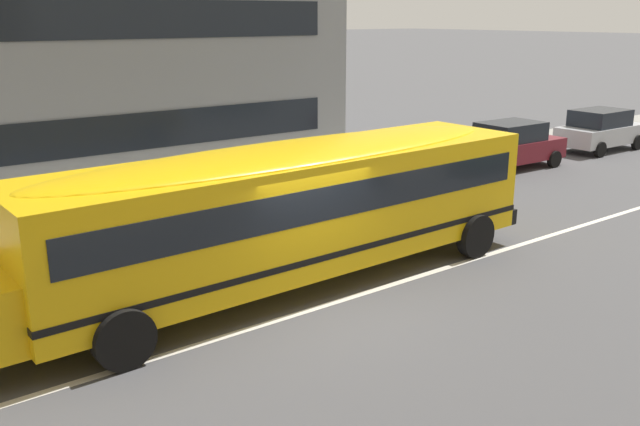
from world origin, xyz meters
The scene contains 6 objects.
ground_plane centered at (0.00, 0.00, 0.00)m, with size 400.00×400.00×0.00m, color #4C4C4F.
sidewalk_far centered at (0.00, 8.40, 0.01)m, with size 120.00×3.00×0.01m, color gray.
lane_centreline centered at (0.00, 0.00, 0.00)m, with size 110.00×0.16×0.01m, color silver.
school_bus centered at (0.13, 1.27, 1.68)m, with size 12.69×3.01×2.83m.
parked_car_maroon_past_driveway centered at (12.77, 5.58, 0.84)m, with size 3.96×1.99×1.64m.
parked_car_silver_under_tree centered at (18.30, 5.53, 0.84)m, with size 3.93×1.93×1.64m.
Camera 1 is at (-7.09, -9.40, 5.22)m, focal length 38.63 mm.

